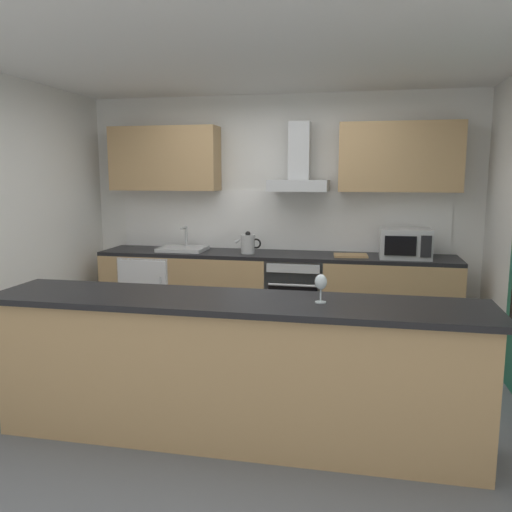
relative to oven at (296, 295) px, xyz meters
name	(u,v)px	position (x,y,z in m)	size (l,w,h in m)	color
ground	(243,390)	(-0.25, -1.47, -0.47)	(5.33, 4.64, 0.02)	slate
ceiling	(241,55)	(-0.25, -1.47, 2.15)	(5.33, 4.64, 0.02)	white
wall_back	(280,214)	(-0.25, 0.41, 0.84)	(5.33, 0.12, 2.60)	white
backsplash_tile	(279,220)	(-0.25, 0.33, 0.77)	(3.68, 0.02, 0.66)	white
counter_back	(274,294)	(-0.25, 0.03, -0.01)	(3.81, 0.60, 0.90)	tan
counter_island	(234,369)	(-0.12, -2.27, 0.02)	(3.22, 0.64, 0.95)	tan
upper_cabinets	(277,158)	(-0.25, 0.18, 1.45)	(3.76, 0.32, 0.70)	tan
oven	(296,295)	(0.00, 0.00, 0.00)	(0.60, 0.62, 0.80)	slate
refrigerator	(153,291)	(-1.63, 0.00, -0.03)	(0.58, 0.60, 0.85)	white
microwave	(405,244)	(1.10, -0.03, 0.59)	(0.50, 0.38, 0.30)	#B7BABC
sink	(183,248)	(-1.27, 0.01, 0.47)	(0.50, 0.40, 0.26)	silver
kettle	(248,244)	(-0.52, -0.03, 0.55)	(0.29, 0.15, 0.24)	#B7BABC
range_hood	(299,170)	(0.00, 0.13, 1.33)	(0.62, 0.45, 0.72)	#B7BABC
wine_glass	(321,283)	(0.43, -2.25, 0.62)	(0.08, 0.08, 0.18)	silver
chopping_board	(351,255)	(0.56, -0.02, 0.45)	(0.34, 0.22, 0.02)	tan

